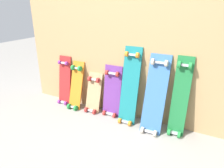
% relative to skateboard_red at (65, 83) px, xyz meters
% --- Properties ---
extents(ground_plane, '(12.00, 12.00, 0.00)m').
position_rel_skateboard_red_xyz_m(ground_plane, '(0.78, 0.02, -0.30)').
color(ground_plane, '#9E9991').
extents(plywood_wall_panel, '(2.64, 0.04, 1.49)m').
position_rel_skateboard_red_xyz_m(plywood_wall_panel, '(0.78, 0.09, 0.45)').
color(plywood_wall_panel, tan).
rests_on(plywood_wall_panel, ground).
extents(skateboard_red, '(0.19, 0.17, 0.74)m').
position_rel_skateboard_red_xyz_m(skateboard_red, '(0.00, 0.00, 0.00)').
color(skateboard_red, '#B22626').
rests_on(skateboard_red, ground).
extents(skateboard_orange, '(0.18, 0.25, 0.69)m').
position_rel_skateboard_red_xyz_m(skateboard_orange, '(0.23, -0.04, -0.02)').
color(skateboard_orange, orange).
rests_on(skateboard_orange, ground).
extents(skateboard_natural, '(0.20, 0.21, 0.57)m').
position_rel_skateboard_red_xyz_m(skateboard_natural, '(0.49, -0.02, -0.08)').
color(skateboard_natural, tan).
rests_on(skateboard_natural, ground).
extents(skateboard_purple, '(0.23, 0.17, 0.70)m').
position_rel_skateboard_red_xyz_m(skateboard_purple, '(0.75, 0.01, -0.01)').
color(skateboard_purple, '#6B338C').
rests_on(skateboard_purple, ground).
extents(skateboard_teal, '(0.21, 0.25, 0.96)m').
position_rel_skateboard_red_xyz_m(skateboard_teal, '(1.00, -0.04, 0.11)').
color(skateboard_teal, '#197A7F').
rests_on(skateboard_teal, ground).
extents(skateboard_blue, '(0.23, 0.32, 0.90)m').
position_rel_skateboard_red_xyz_m(skateboard_blue, '(1.31, -0.07, 0.09)').
color(skateboard_blue, '#386BAD').
rests_on(skateboard_blue, ground).
extents(skateboard_green, '(0.17, 0.22, 0.91)m').
position_rel_skateboard_red_xyz_m(skateboard_green, '(1.56, -0.02, 0.09)').
color(skateboard_green, '#1E7238').
rests_on(skateboard_green, ground).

